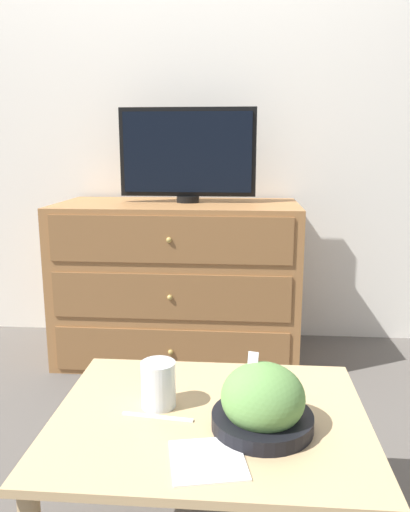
% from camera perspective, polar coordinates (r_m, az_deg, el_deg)
% --- Properties ---
extents(ground_plane, '(12.00, 12.00, 0.00)m').
position_cam_1_polar(ground_plane, '(2.86, -2.80, -8.63)').
color(ground_plane, '#56514C').
extents(wall_back, '(12.00, 0.05, 2.60)m').
position_cam_1_polar(wall_back, '(2.72, -3.03, 18.14)').
color(wall_back, white).
rests_on(wall_back, ground_plane).
extents(dresser, '(1.14, 0.57, 0.76)m').
position_cam_1_polar(dresser, '(2.45, -3.06, -2.84)').
color(dresser, '#9E6B3D').
rests_on(dresser, ground_plane).
extents(tv, '(0.64, 0.11, 0.44)m').
position_cam_1_polar(tv, '(2.40, -1.99, 11.62)').
color(tv, black).
rests_on(tv, dresser).
extents(coffee_table, '(0.76, 0.60, 0.39)m').
position_cam_1_polar(coffee_table, '(1.29, 0.56, -19.85)').
color(coffee_table, tan).
rests_on(coffee_table, ground_plane).
extents(takeout_bowl, '(0.23, 0.23, 0.17)m').
position_cam_1_polar(takeout_bowl, '(1.19, 6.61, -16.36)').
color(takeout_bowl, black).
rests_on(takeout_bowl, coffee_table).
extents(drink_cup, '(0.09, 0.09, 0.12)m').
position_cam_1_polar(drink_cup, '(1.28, -5.33, -14.68)').
color(drink_cup, beige).
rests_on(drink_cup, coffee_table).
extents(napkin, '(0.18, 0.18, 0.00)m').
position_cam_1_polar(napkin, '(1.11, 0.32, -22.26)').
color(napkin, white).
rests_on(napkin, coffee_table).
extents(knife, '(0.17, 0.03, 0.01)m').
position_cam_1_polar(knife, '(1.25, -5.45, -17.83)').
color(knife, white).
rests_on(knife, coffee_table).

